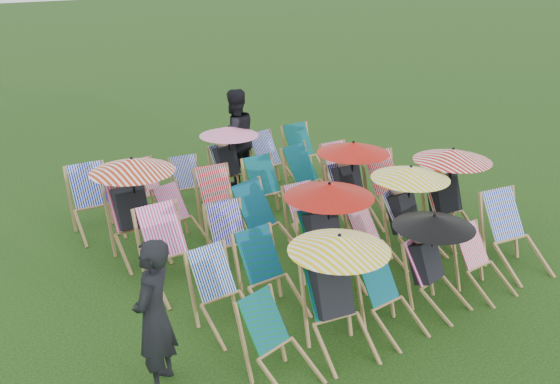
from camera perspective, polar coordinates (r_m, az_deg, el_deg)
ground at (r=9.16m, az=1.51°, el=-5.33°), size 100.00×100.00×0.00m
deckchair_0 at (r=6.41m, az=0.06°, el=-13.69°), size 0.70×0.87×0.85m
deckchair_1 at (r=6.77m, az=5.39°, el=-9.11°), size 1.10×1.18×1.31m
deckchair_2 at (r=7.26m, az=10.22°, el=-9.61°), size 0.57×0.78×0.83m
deckchair_3 at (r=7.76m, az=14.02°, el=-6.09°), size 0.98×1.07×1.17m
deckchair_4 at (r=8.35m, az=18.20°, el=-6.14°), size 0.54×0.75×0.81m
deckchair_5 at (r=9.04m, az=20.82°, el=-3.64°), size 0.84×1.04×1.02m
deckchair_6 at (r=7.23m, az=-5.15°, el=-9.19°), size 0.60×0.83×0.89m
deckchair_7 at (r=7.50m, az=-0.79°, el=-7.67°), size 0.63×0.87×0.94m
deckchair_8 at (r=7.99m, az=4.56°, el=-3.85°), size 1.15×1.22×1.36m
deckchair_9 at (r=8.55m, az=8.81°, el=-4.51°), size 0.67×0.84×0.83m
deckchair_10 at (r=8.93m, az=12.01°, el=-1.68°), size 1.10×1.20×1.30m
deckchair_11 at (r=9.62m, az=15.42°, el=-0.07°), size 1.15×1.22×1.37m
deckchair_12 at (r=8.09m, az=-9.82°, el=-5.41°), size 0.70×0.96×1.02m
deckchair_13 at (r=8.42m, az=-4.32°, el=-4.53°), size 0.74×0.92×0.89m
deckchair_14 at (r=8.76m, az=-1.04°, el=-2.90°), size 0.86×1.07×1.03m
deckchair_15 at (r=9.22m, az=2.68°, el=-2.29°), size 0.64×0.83×0.84m
deckchair_16 at (r=9.78m, az=6.73°, el=0.81°), size 1.13×1.19×1.34m
deckchair_17 at (r=10.22m, az=10.29°, el=0.36°), size 0.76×1.00×1.03m
deckchair_18 at (r=8.95m, az=-13.12°, el=-1.32°), size 1.19×1.25×1.42m
deckchair_19 at (r=9.36m, az=-9.02°, el=-2.23°), size 0.68×0.84×0.82m
deckchair_20 at (r=9.63m, az=-5.33°, el=-0.94°), size 0.75×0.96×0.95m
deckchair_21 at (r=10.06m, az=-0.88°, el=0.15°), size 0.67×0.91×0.95m
deckchair_22 at (r=10.49m, az=3.02°, el=1.22°), size 0.84×1.05×1.02m
deckchair_23 at (r=11.02m, az=5.91°, el=1.82°), size 0.68×0.89×0.90m
deckchair_24 at (r=9.93m, az=-16.59°, el=-0.89°), size 0.76×0.99×1.01m
deckchair_25 at (r=10.27m, az=-11.62°, el=0.04°), size 0.69×0.90×0.91m
deckchair_26 at (r=10.60m, az=-8.17°, el=0.67°), size 0.66×0.83×0.82m
deckchair_27 at (r=11.00m, az=-4.54°, el=2.93°), size 1.04×1.08×1.23m
deckchair_28 at (r=11.39m, az=-0.51°, el=2.77°), size 0.73×0.96×0.97m
deckchair_29 at (r=11.94m, az=2.38°, el=3.61°), size 0.71×0.94×0.96m
person_left at (r=6.25m, az=-11.46°, el=-11.06°), size 0.69×0.68×1.61m
person_rear at (r=11.47m, az=-4.17°, el=4.98°), size 0.88×0.69×1.79m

